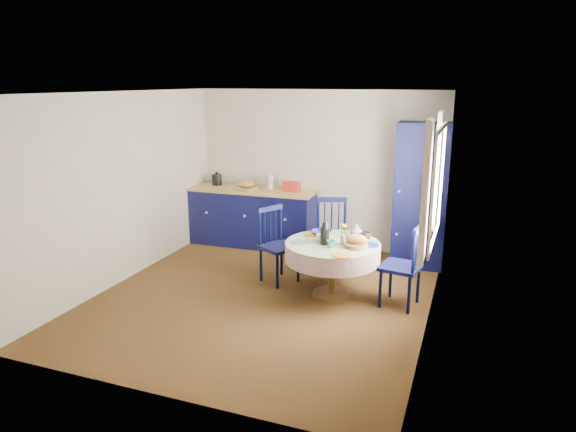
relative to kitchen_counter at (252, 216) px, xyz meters
name	(u,v)px	position (x,y,z in m)	size (l,w,h in m)	color
floor	(264,296)	(1.00, -1.90, -0.48)	(4.50, 4.50, 0.00)	black
ceiling	(261,92)	(1.00, -1.90, 2.02)	(4.50, 4.50, 0.00)	white
wall_back	(318,170)	(1.00, 0.35, 0.77)	(4.00, 0.02, 2.50)	silver
wall_left	(124,188)	(-1.00, -1.90, 0.77)	(0.02, 4.50, 2.50)	silver
wall_right	(435,214)	(3.00, -1.90, 0.77)	(0.02, 4.50, 2.50)	silver
window	(435,183)	(2.95, -1.60, 1.04)	(0.10, 1.74, 1.45)	white
kitchen_counter	(252,216)	(0.00, 0.00, 0.00)	(2.12, 0.71, 1.18)	black
pantry_cabinet	(420,196)	(2.66, -0.05, 0.55)	(0.75, 0.56, 2.07)	black
dining_table	(333,252)	(1.81, -1.60, 0.11)	(1.17, 1.17, 0.98)	brown
chair_left	(277,244)	(0.97, -1.34, 0.03)	(0.59, 0.60, 1.01)	black
chair_far	(332,236)	(1.56, -0.76, 0.05)	(0.58, 0.57, 1.04)	black
chair_right	(404,265)	(2.68, -1.58, 0.04)	(0.50, 0.52, 1.02)	black
mug_a	(320,238)	(1.64, -1.59, 0.27)	(0.12, 0.12, 0.09)	silver
mug_b	(331,244)	(1.83, -1.79, 0.27)	(0.10, 0.10, 0.09)	#246068
mug_c	(366,236)	(2.15, -1.34, 0.27)	(0.12, 0.12, 0.10)	black
mug_d	(325,230)	(1.60, -1.25, 0.26)	(0.09, 0.09, 0.08)	silver
cobalt_bowl	(321,233)	(1.58, -1.35, 0.25)	(0.25, 0.25, 0.06)	navy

